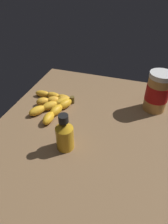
# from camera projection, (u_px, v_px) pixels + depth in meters

# --- Properties ---
(ground_plane) EXTENTS (0.89, 0.70, 0.04)m
(ground_plane) POSITION_uv_depth(u_px,v_px,m) (86.00, 133.00, 0.77)
(ground_plane) COLOR brown
(banana_bunch) EXTENTS (0.21, 0.20, 0.04)m
(banana_bunch) POSITION_uv_depth(u_px,v_px,m) (54.00, 104.00, 0.87)
(banana_bunch) COLOR gold
(banana_bunch) RESTS_ON ground_plane
(peanut_butter_jar) EXTENTS (0.09, 0.09, 0.17)m
(peanut_butter_jar) POSITION_uv_depth(u_px,v_px,m) (157.00, 92.00, 0.82)
(peanut_butter_jar) COLOR #BF8442
(peanut_butter_jar) RESTS_ON ground_plane
(honey_bottle) EXTENTS (0.06, 0.06, 0.14)m
(honey_bottle) POSITION_uv_depth(u_px,v_px,m) (65.00, 134.00, 0.66)
(honey_bottle) COLOR gold
(honey_bottle) RESTS_ON ground_plane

